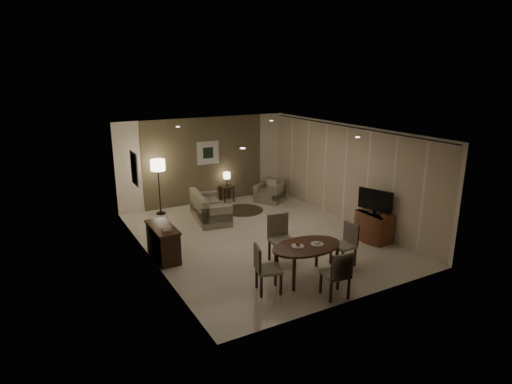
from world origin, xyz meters
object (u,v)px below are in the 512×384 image
chair_left (269,269)px  side_table (227,194)px  chair_right (343,245)px  console_desk (163,242)px  chair_far (282,240)px  armchair (270,191)px  floor_lamp (159,187)px  tv_cabinet (374,226)px  chair_near (335,273)px  dining_table (306,262)px  sofa (210,207)px

chair_left → side_table: 6.00m
chair_right → side_table: bearing=177.9°
console_desk → chair_far: chair_far is taller
chair_left → chair_right: bearing=-67.7°
armchair → floor_lamp: (-3.43, 0.51, 0.45)m
tv_cabinet → floor_lamp: floor_lamp is taller
tv_cabinet → side_table: tv_cabinet is taller
tv_cabinet → chair_near: chair_near is taller
side_table → chair_right: bearing=-88.3°
dining_table → side_table: (0.89, 5.59, -0.10)m
tv_cabinet → chair_right: size_ratio=0.99×
console_desk → dining_table: (2.23, -2.34, -0.02)m
chair_far → chair_left: 1.33m
dining_table → floor_lamp: (-1.37, 5.39, 0.46)m
console_desk → tv_cabinet: size_ratio=1.33×
chair_left → armchair: (3.02, 4.99, -0.11)m
dining_table → sofa: 4.22m
floor_lamp → chair_left: bearing=-85.6°
chair_left → floor_lamp: size_ratio=0.58×
chair_near → side_table: (0.86, 6.46, -0.22)m
chair_right → chair_near: bearing=-50.2°
sofa → armchair: bearing=-65.3°
dining_table → sofa: sofa is taller
console_desk → dining_table: bearing=-46.4°
tv_cabinet → chair_near: bearing=-147.0°
chair_near → chair_right: chair_near is taller
tv_cabinet → floor_lamp: (-4.03, 4.55, 0.46)m
chair_far → chair_right: chair_far is taller
chair_right → armchair: (1.01, 4.77, -0.10)m
chair_near → floor_lamp: size_ratio=0.57×
tv_cabinet → chair_far: 2.70m
chair_far → armchair: (2.10, 4.03, -0.17)m
chair_near → chair_right: size_ratio=1.02×
tv_cabinet → dining_table: dining_table is taller
dining_table → chair_near: 0.87m
dining_table → side_table: size_ratio=2.99×
chair_near → chair_left: 1.24m
tv_cabinet → chair_left: bearing=-165.2°
chair_far → chair_left: bearing=-125.7°
chair_near → tv_cabinet: bearing=-138.2°
side_table → chair_far: bearing=-101.1°
tv_cabinet → chair_left: 3.74m
tv_cabinet → armchair: (-0.59, 4.04, 0.01)m
side_table → dining_table: bearing=-99.1°
tv_cabinet → chair_left: size_ratio=0.95×
chair_near → floor_lamp: floor_lamp is taller
chair_near → side_table: bearing=-88.9°
armchair → dining_table: bearing=-57.7°
floor_lamp → chair_far: bearing=-73.6°
sofa → floor_lamp: (-1.08, 1.18, 0.43)m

